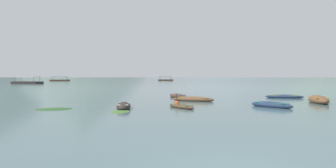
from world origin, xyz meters
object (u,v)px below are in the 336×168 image
ferry_1 (166,80)px  mooring_buoy (177,103)px  rowboat_3 (271,105)px  rowboat_5 (124,106)px  rowboat_1 (284,97)px  rowboat_2 (193,99)px  ferry_2 (60,80)px  rowboat_7 (178,96)px  ferry_0 (27,82)px  rowboat_0 (181,106)px  rowboat_4 (318,100)px

ferry_1 → mooring_buoy: size_ratio=8.26×
rowboat_3 → rowboat_5: bearing=-175.1°
rowboat_1 → rowboat_2: rowboat_2 is taller
ferry_2 → rowboat_2: bearing=-67.5°
rowboat_5 → mooring_buoy: (3.97, 3.53, -0.09)m
rowboat_7 → ferry_0: ferry_0 is taller
rowboat_7 → ferry_1: 140.63m
rowboat_0 → rowboat_2: bearing=76.3°
rowboat_3 → ferry_1: size_ratio=0.40×
rowboat_7 → ferry_0: (-45.28, 68.11, 0.28)m
rowboat_1 → rowboat_0: bearing=-138.4°
rowboat_3 → rowboat_2: bearing=131.3°
rowboat_0 → rowboat_1: rowboat_1 is taller
rowboat_1 → ferry_0: 89.44m
rowboat_0 → rowboat_2: 6.52m
rowboat_5 → mooring_buoy: 5.32m
rowboat_2 → rowboat_5: size_ratio=1.21×
rowboat_2 → ferry_2: 146.23m
rowboat_3 → ferry_1: bearing=92.2°
rowboat_3 → rowboat_7: 12.86m
rowboat_5 → ferry_0: bearing=117.0°
rowboat_7 → mooring_buoy: bearing=-93.5°
rowboat_1 → mooring_buoy: bearing=-147.9°
mooring_buoy → ferry_0: bearing=120.3°
ferry_2 → ferry_1: bearing=10.9°
ferry_2 → rowboat_1: bearing=-63.2°
ferry_1 → mooring_buoy: bearing=-90.4°
rowboat_7 → ferry_2: ferry_2 is taller
ferry_1 → ferry_2: (-55.24, -10.65, -0.00)m
rowboat_0 → rowboat_2: size_ratio=0.76×
rowboat_1 → ferry_0: (-56.71, 69.15, 0.30)m
rowboat_1 → ferry_2: size_ratio=0.41×
rowboat_0 → rowboat_7: (0.34, 11.48, 0.05)m
rowboat_3 → ferry_2: 153.78m
ferry_0 → rowboat_2: bearing=-57.6°
rowboat_1 → rowboat_4: (0.58, -6.14, 0.11)m
ferry_0 → mooring_buoy: (44.76, -76.65, -0.35)m
rowboat_0 → rowboat_5: bearing=-171.9°
ferry_0 → ferry_2: 62.58m
rowboat_2 → rowboat_3: rowboat_2 is taller
rowboat_4 → rowboat_1: bearing=95.4°
rowboat_5 → ferry_0: size_ratio=0.33×
rowboat_2 → ferry_2: (-55.90, 135.12, 0.27)m
mooring_buoy → rowboat_5: bearing=-138.4°
rowboat_1 → ferry_1: (-10.88, 141.67, 0.30)m
rowboat_3 → ferry_2: (-61.15, 141.10, 0.28)m
rowboat_3 → rowboat_7: (-6.46, 11.12, -0.01)m
ferry_2 → mooring_buoy: size_ratio=9.68×
rowboat_0 → rowboat_3: bearing=3.0°
rowboat_1 → ferry_1: size_ratio=0.48×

